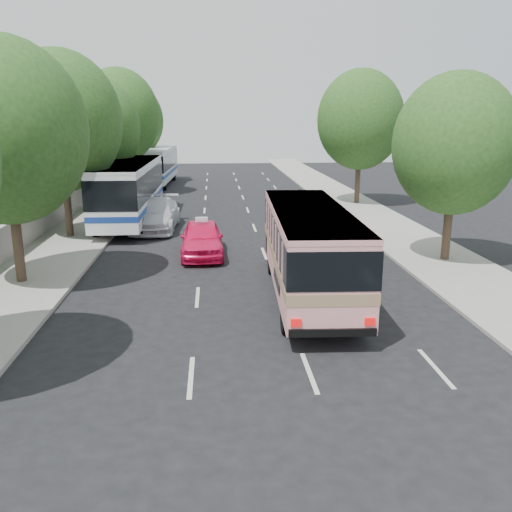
{
  "coord_description": "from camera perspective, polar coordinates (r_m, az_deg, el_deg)",
  "views": [
    {
      "loc": [
        -1.26,
        -14.04,
        6.11
      ],
      "look_at": [
        0.11,
        3.39,
        1.6
      ],
      "focal_mm": 38.0,
      "sensor_mm": 36.0,
      "label": 1
    }
  ],
  "objects": [
    {
      "name": "white_pickup",
      "position": [
        30.64,
        -10.52,
        4.32
      ],
      "size": [
        2.59,
        5.89,
        1.68
      ],
      "primitive_type": "imported",
      "rotation": [
        0.0,
        0.0,
        -0.04
      ],
      "color": "silver",
      "rests_on": "ground"
    },
    {
      "name": "sidewalk_left",
      "position": [
        35.32,
        -16.29,
        4.04
      ],
      "size": [
        4.0,
        90.0,
        0.15
      ],
      "primitive_type": "cube",
      "color": "#9E998E",
      "rests_on": "ground"
    },
    {
      "name": "tree_left_e",
      "position": [
        44.56,
        -14.2,
        14.45
      ],
      "size": [
        6.3,
        6.3,
        9.82
      ],
      "color": "#38281E",
      "rests_on": "ground"
    },
    {
      "name": "tree_left_f",
      "position": [
        52.5,
        -12.94,
        13.99
      ],
      "size": [
        5.88,
        5.88,
        9.16
      ],
      "color": "#38281E",
      "rests_on": "ground"
    },
    {
      "name": "pink_taxi",
      "position": [
        24.49,
        -5.71,
        1.85
      ],
      "size": [
        1.96,
        4.68,
        1.58
      ],
      "primitive_type": "imported",
      "rotation": [
        0.0,
        0.0,
        0.02
      ],
      "color": "#F81557",
      "rests_on": "ground"
    },
    {
      "name": "tree_left_b",
      "position": [
        21.23,
        -24.82,
        12.38
      ],
      "size": [
        5.7,
        5.7,
        8.88
      ],
      "color": "#38281E",
      "rests_on": "ground"
    },
    {
      "name": "taxi_roof_sign",
      "position": [
        24.32,
        -5.76,
        3.87
      ],
      "size": [
        0.55,
        0.19,
        0.18
      ],
      "primitive_type": "cube",
      "rotation": [
        0.0,
        0.0,
        0.02
      ],
      "color": "silver",
      "rests_on": "pink_taxi"
    },
    {
      "name": "tree_left_c",
      "position": [
        28.93,
        -19.81,
        13.67
      ],
      "size": [
        6.0,
        6.0,
        9.35
      ],
      "color": "#38281E",
      "rests_on": "ground"
    },
    {
      "name": "low_wall",
      "position": [
        35.6,
        -19.23,
        5.24
      ],
      "size": [
        0.3,
        90.0,
        1.5
      ],
      "primitive_type": "cube",
      "color": "#9E998E",
      "rests_on": "sidewalk_left"
    },
    {
      "name": "tour_coach_front",
      "position": [
        32.61,
        -13.15,
        7.12
      ],
      "size": [
        2.69,
        11.97,
        3.57
      ],
      "rotation": [
        0.0,
        0.0,
        -0.01
      ],
      "color": "white",
      "rests_on": "ground"
    },
    {
      "name": "ground",
      "position": [
        15.37,
        0.6,
        -8.97
      ],
      "size": [
        120.0,
        120.0,
        0.0
      ],
      "primitive_type": "plane",
      "color": "black",
      "rests_on": "ground"
    },
    {
      "name": "tour_coach_rear",
      "position": [
        51.1,
        -10.28,
        9.64
      ],
      "size": [
        2.84,
        11.25,
        3.34
      ],
      "rotation": [
        0.0,
        0.0,
        -0.04
      ],
      "color": "silver",
      "rests_on": "ground"
    },
    {
      "name": "tree_left_d",
      "position": [
        36.71,
        -16.34,
        13.16
      ],
      "size": [
        5.52,
        5.52,
        8.6
      ],
      "color": "#38281E",
      "rests_on": "ground"
    },
    {
      "name": "sidewalk_right",
      "position": [
        35.93,
        11.38,
        4.48
      ],
      "size": [
        4.0,
        90.0,
        0.12
      ],
      "primitive_type": "cube",
      "color": "#9E998E",
      "rests_on": "ground"
    },
    {
      "name": "tree_right_far",
      "position": [
        39.37,
        11.08,
        14.23
      ],
      "size": [
        6.0,
        6.0,
        9.35
      ],
      "color": "#38281E",
      "rests_on": "ground"
    },
    {
      "name": "tree_right_near",
      "position": [
        24.18,
        20.46,
        11.43
      ],
      "size": [
        5.1,
        5.1,
        7.95
      ],
      "color": "#38281E",
      "rests_on": "ground"
    },
    {
      "name": "pink_bus",
      "position": [
        18.64,
        5.58,
        1.43
      ],
      "size": [
        2.84,
        9.8,
        3.1
      ],
      "rotation": [
        0.0,
        0.0,
        -0.04
      ],
      "color": "pink",
      "rests_on": "ground"
    }
  ]
}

